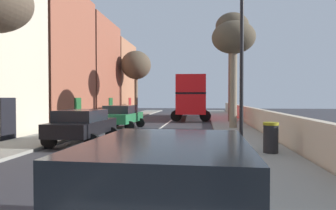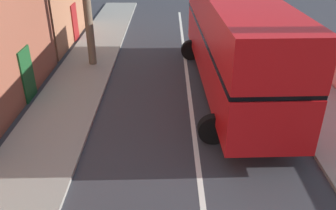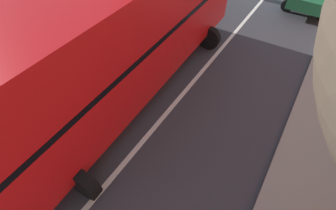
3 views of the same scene
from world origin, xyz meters
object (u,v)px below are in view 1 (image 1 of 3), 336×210
Objects in this scene: parked_car_green_left_0 at (122,115)px; street_tree_left_4 at (136,66)px; parked_car_silver_right_2 at (170,202)px; double_decker_bus at (191,95)px; lamppost_right at (242,51)px; street_tree_right_1 at (232,33)px; litter_bin_right at (271,137)px; street_tree_right_3 at (234,41)px; parked_car_black_left_1 at (83,124)px.

parked_car_green_left_0 is 0.59× the size of street_tree_left_4.
parked_car_silver_right_2 is (5.00, -15.88, 0.02)m from parked_car_green_left_0.
lamppost_right reaches higher than double_decker_bus.
double_decker_bus is at bearing 97.91° from lamppost_right.
lamppost_right is (8.93, -21.63, -1.96)m from street_tree_left_4.
double_decker_bus is 1.82× the size of lamppost_right.
street_tree_left_4 is (-9.93, 7.80, -1.76)m from street_tree_right_1.
lamppost_right is (-1.00, -13.84, -3.71)m from street_tree_right_1.
parked_car_silver_right_2 is 3.75× the size of litter_bin_right.
street_tree_right_3 is 1.11× the size of lamppost_right.
parked_car_silver_right_2 is 30.77m from street_tree_left_4.
street_tree_right_3 is at bearing 86.10° from lamppost_right.
parked_car_silver_right_2 is 8.60m from lamppost_right.
parked_car_green_left_0 is 1.02× the size of parked_car_black_left_1.
double_decker_bus is 11.17m from street_tree_right_3.
parked_car_black_left_1 is at bearing -122.38° from street_tree_right_1.
lamppost_right is 3.30m from litter_bin_right.
street_tree_right_3 is (-0.41, -5.23, -1.68)m from street_tree_right_1.
street_tree_right_1 is 1.23× the size of street_tree_left_4.
street_tree_right_3 is at bearing 43.73° from parked_car_black_left_1.
parked_car_black_left_1 reaches higher than litter_bin_right.
street_tree_right_1 reaches higher than lamppost_right.
street_tree_left_4 is at bearing 155.33° from double_decker_bus.
parked_car_silver_right_2 is at bearing -88.28° from double_decker_bus.
double_decker_bus is at bearing 68.65° from parked_car_green_left_0.
street_tree_right_1 reaches higher than street_tree_left_4.
parked_car_silver_right_2 reaches higher than litter_bin_right.
street_tree_right_1 is at bearing 57.62° from parked_car_black_left_1.
parked_car_silver_right_2 is at bearing -98.23° from street_tree_right_3.
street_tree_right_3 is (7.39, 0.63, 4.93)m from parked_car_green_left_0.
parked_car_black_left_1 is 20.79m from street_tree_left_4.
parked_car_black_left_1 is (-4.20, -17.19, -1.46)m from double_decker_bus.
parked_car_black_left_1 is at bearing 167.26° from lamppost_right.
parked_car_green_left_0 is 6.44m from parked_car_black_left_1.
double_decker_bus is 2.71× the size of parked_car_black_left_1.
lamppost_right is at bearing -12.74° from parked_car_black_left_1.
street_tree_right_3 reaches higher than double_decker_bus.
lamppost_right is at bearing -93.90° from street_tree_right_3.
parked_car_silver_right_2 is at bearing -110.19° from litter_bin_right.
double_decker_bus is 7.76m from street_tree_left_4.
lamppost_right is (2.60, -18.73, 1.45)m from double_decker_bus.
litter_bin_right is at bearing -79.28° from double_decker_bus.
street_tree_left_4 is at bearing 114.38° from litter_bin_right.
double_decker_bus is 1.27× the size of street_tree_right_1.
street_tree_left_4 is (-6.33, 2.91, 3.41)m from double_decker_bus.
street_tree_right_3 reaches higher than parked_car_black_left_1.
litter_bin_right is (0.00, -14.13, -6.85)m from street_tree_right_1.
litter_bin_right is at bearing -46.65° from parked_car_green_left_0.
parked_car_silver_right_2 is (0.80, -26.63, -1.42)m from double_decker_bus.
litter_bin_right is at bearing -65.62° from street_tree_left_4.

